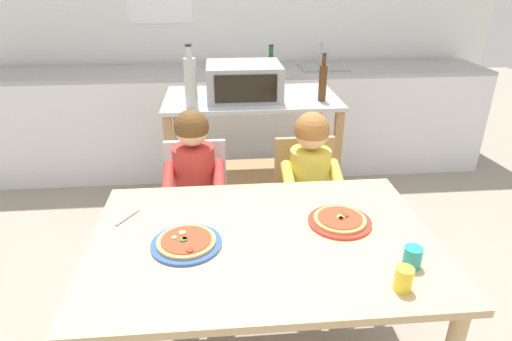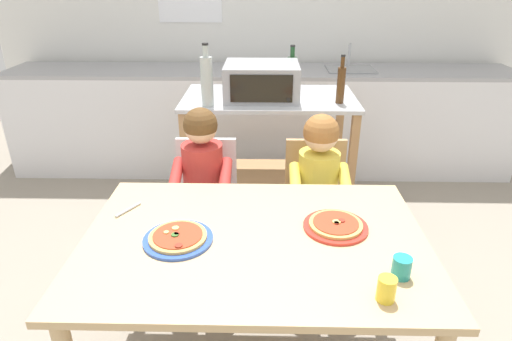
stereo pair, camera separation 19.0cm
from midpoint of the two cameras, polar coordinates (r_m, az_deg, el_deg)
name	(u,v)px [view 2 (the right image)]	position (r m, az deg, el deg)	size (l,w,h in m)	color
ground_plane	(258,240)	(2.99, 2.15, -9.23)	(10.48, 10.48, 0.00)	gray
back_wall_tiled	(261,10)	(4.11, 2.14, 20.44)	(4.83, 0.14, 2.70)	white
kitchen_counter	(261,120)	(3.89, 2.05, 6.65)	(4.35, 0.60, 1.11)	silver
kitchen_island_cart	(269,138)	(3.01, 3.50, 4.23)	(1.14, 0.64, 0.92)	#B7BABF
toaster_oven	(262,81)	(2.85, 2.71, 11.71)	(0.48, 0.41, 0.22)	#999BA0
bottle_dark_olive_oil	(341,84)	(2.80, 13.12, 11.08)	(0.05, 0.05, 0.30)	#4C2D14
bottle_slim_sauce	(292,71)	(3.14, 6.54, 12.96)	(0.07, 0.07, 0.29)	#1E4723
bottle_tall_green_wine	(207,80)	(2.67, -4.45, 11.77)	(0.07, 0.07, 0.38)	#ADB7B2
dining_table	(254,256)	(1.77, 2.93, -11.37)	(1.35, 0.93, 0.73)	tan
dining_chair_left	(206,200)	(2.50, -4.41, -3.93)	(0.36, 0.36, 0.81)	silver
dining_chair_right	(315,201)	(2.51, 9.97, -4.07)	(0.36, 0.36, 0.81)	tan
child_in_red_shirt	(202,182)	(2.31, -4.83, -1.60)	(0.32, 0.42, 1.03)	#424C6B
child_in_yellow_shirt	(319,185)	(2.33, 10.68, -1.93)	(0.32, 0.42, 1.00)	#424C6B
pizza_plate_blue_rimmed	(178,238)	(1.70, -7.11, -8.91)	(0.27, 0.27, 0.03)	#3356B7
pizza_plate_red_rimmed	(336,225)	(1.81, 13.47, -7.14)	(0.26, 0.26, 0.03)	red
drinking_cup_teal	(402,267)	(1.61, 22.00, -11.88)	(0.07, 0.07, 0.08)	teal
drinking_cup_yellow	(386,289)	(1.50, 20.50, -14.59)	(0.06, 0.06, 0.08)	yellow
serving_spoon	(128,210)	(1.94, -13.87, -5.12)	(0.01, 0.01, 0.14)	#B7BABF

